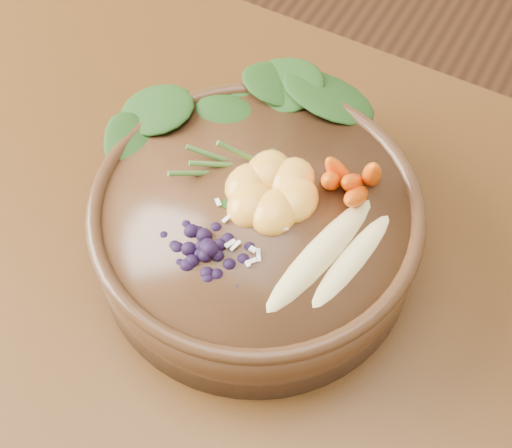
{
  "coord_description": "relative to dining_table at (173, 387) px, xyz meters",
  "views": [
    {
      "loc": [
        0.2,
        -0.19,
        1.34
      ],
      "look_at": [
        0.02,
        0.13,
        0.8
      ],
      "focal_mm": 50.0,
      "sensor_mm": 36.0,
      "label": 1
    }
  ],
  "objects": [
    {
      "name": "dining_table",
      "position": [
        0.0,
        0.0,
        0.0
      ],
      "size": [
        1.6,
        0.9,
        0.75
      ],
      "color": "#331C0C",
      "rests_on": "ground"
    },
    {
      "name": "stoneware_bowl",
      "position": [
        0.02,
        0.13,
        0.13
      ],
      "size": [
        0.35,
        0.35,
        0.08
      ],
      "primitive_type": "cylinder",
      "rotation": [
        0.0,
        0.0,
        -0.21
      ],
      "color": "#442A16",
      "rests_on": "dining_table"
    },
    {
      "name": "kale_heap",
      "position": [
        -0.01,
        0.2,
        0.2
      ],
      "size": [
        0.23,
        0.21,
        0.05
      ],
      "primitive_type": null,
      "rotation": [
        0.0,
        0.0,
        -0.21
      ],
      "color": "#1F4514",
      "rests_on": "stoneware_bowl"
    },
    {
      "name": "carrot_cluster",
      "position": [
        0.09,
        0.2,
        0.21
      ],
      "size": [
        0.07,
        0.07,
        0.08
      ],
      "primitive_type": null,
      "rotation": [
        0.0,
        0.0,
        -0.21
      ],
      "color": "#EF5A09",
      "rests_on": "stoneware_bowl"
    },
    {
      "name": "banana_halves",
      "position": [
        0.11,
        0.11,
        0.19
      ],
      "size": [
        0.08,
        0.16,
        0.03
      ],
      "rotation": [
        0.0,
        0.0,
        -0.21
      ],
      "color": "#E0CC84",
      "rests_on": "stoneware_bowl"
    },
    {
      "name": "mandarin_cluster",
      "position": [
        0.03,
        0.15,
        0.19
      ],
      "size": [
        0.1,
        0.11,
        0.03
      ],
      "primitive_type": null,
      "rotation": [
        0.0,
        0.0,
        -0.21
      ],
      "color": "gold",
      "rests_on": "stoneware_bowl"
    },
    {
      "name": "blueberry_pile",
      "position": [
        0.01,
        0.07,
        0.19
      ],
      "size": [
        0.16,
        0.13,
        0.04
      ],
      "primitive_type": null,
      "rotation": [
        0.0,
        0.0,
        -0.21
      ],
      "color": "black",
      "rests_on": "stoneware_bowl"
    },
    {
      "name": "coconut_flakes",
      "position": [
        0.02,
        0.11,
        0.18
      ],
      "size": [
        0.11,
        0.09,
        0.01
      ],
      "primitive_type": null,
      "rotation": [
        0.0,
        0.0,
        -0.21
      ],
      "color": "white",
      "rests_on": "stoneware_bowl"
    }
  ]
}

